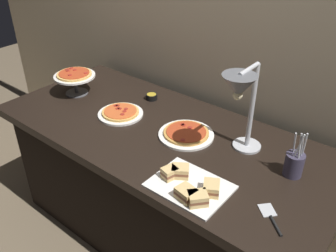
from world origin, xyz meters
name	(u,v)px	position (x,y,z in m)	size (l,w,h in m)	color
ground_plane	(162,231)	(0.00, 0.00, 0.00)	(8.00, 8.00, 0.00)	brown
back_wall	(218,28)	(0.00, 0.50, 1.20)	(4.40, 0.04, 2.40)	#C6B593
buffet_table	(162,185)	(0.00, 0.00, 0.39)	(1.90, 0.84, 0.76)	black
heat_lamp	(241,94)	(0.42, 0.03, 1.11)	(0.15, 0.30, 0.45)	#B7BABF
pizza_plate_front	(121,113)	(-0.29, -0.01, 0.77)	(0.26, 0.26, 0.03)	white
pizza_plate_center	(186,134)	(0.13, 0.05, 0.77)	(0.29, 0.29, 0.03)	white
pizza_plate_raised_stand	(75,77)	(-0.71, 0.01, 0.87)	(0.25, 0.25, 0.14)	#595B60
sandwich_platter	(190,186)	(0.39, -0.28, 0.78)	(0.33, 0.25, 0.06)	white
sauce_cup_near	(152,96)	(-0.28, 0.25, 0.78)	(0.07, 0.07, 0.03)	black
utensil_holder	(294,164)	(0.69, 0.09, 0.82)	(0.08, 0.08, 0.23)	#383347
serving_spatula	(271,217)	(0.73, -0.21, 0.76)	(0.15, 0.14, 0.01)	#B7BABF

